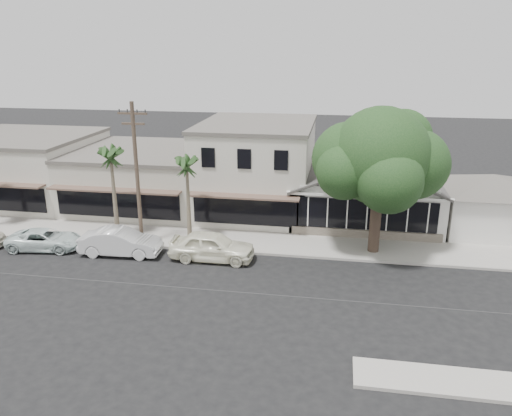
% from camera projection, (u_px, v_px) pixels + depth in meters
% --- Properties ---
extents(ground, '(140.00, 140.00, 0.00)m').
position_uv_depth(ground, '(271.00, 295.00, 25.37)').
color(ground, black).
rests_on(ground, ground).
extents(sidewalk_north, '(90.00, 3.50, 0.15)m').
position_uv_depth(sidewalk_north, '(166.00, 236.00, 32.94)').
color(sidewalk_north, '#9E9991').
rests_on(sidewalk_north, ground).
extents(corner_shop, '(10.40, 8.60, 5.10)m').
position_uv_depth(corner_shop, '(365.00, 185.00, 35.45)').
color(corner_shop, silver).
rests_on(corner_shop, ground).
extents(side_cottage, '(6.00, 6.00, 3.00)m').
position_uv_depth(side_cottage, '(489.00, 210.00, 33.58)').
color(side_cottage, silver).
rests_on(side_cottage, ground).
extents(row_building_near, '(8.00, 10.00, 6.50)m').
position_uv_depth(row_building_near, '(257.00, 169.00, 37.48)').
color(row_building_near, beige).
rests_on(row_building_near, ground).
extents(row_building_midnear, '(10.00, 10.00, 4.20)m').
position_uv_depth(row_building_midnear, '(144.00, 178.00, 39.27)').
color(row_building_midnear, beige).
rests_on(row_building_midnear, ground).
extents(row_building_midfar, '(11.00, 10.00, 5.00)m').
position_uv_depth(row_building_midfar, '(22.00, 168.00, 40.81)').
color(row_building_midfar, beige).
rests_on(row_building_midfar, ground).
extents(utility_pole, '(1.80, 0.24, 9.00)m').
position_uv_depth(utility_pole, '(137.00, 172.00, 30.18)').
color(utility_pole, brown).
rests_on(utility_pole, ground).
extents(car_0, '(5.02, 2.02, 1.71)m').
position_uv_depth(car_0, '(212.00, 246.00, 29.29)').
color(car_0, white).
rests_on(car_0, ground).
extents(car_1, '(4.97, 1.96, 1.61)m').
position_uv_depth(car_1, '(121.00, 242.00, 30.02)').
color(car_1, silver).
rests_on(car_1, ground).
extents(car_2, '(4.73, 2.59, 1.26)m').
position_uv_depth(car_2, '(45.00, 239.00, 30.89)').
color(car_2, silver).
rests_on(car_2, ground).
extents(shade_tree, '(8.02, 7.25, 8.89)m').
position_uv_depth(shade_tree, '(379.00, 158.00, 28.92)').
color(shade_tree, '#4C3A2E').
rests_on(shade_tree, ground).
extents(palm_east, '(2.37, 2.37, 5.98)m').
position_uv_depth(palm_east, '(187.00, 165.00, 30.65)').
color(palm_east, '#726651').
rests_on(palm_east, ground).
extents(palm_mid, '(2.72, 2.72, 6.47)m').
position_uv_depth(palm_mid, '(111.00, 156.00, 31.08)').
color(palm_mid, '#726651').
rests_on(palm_mid, ground).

